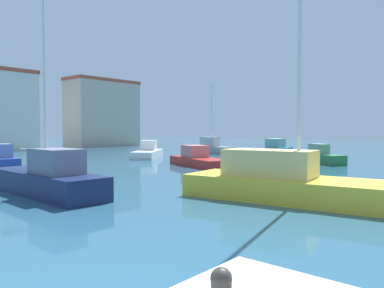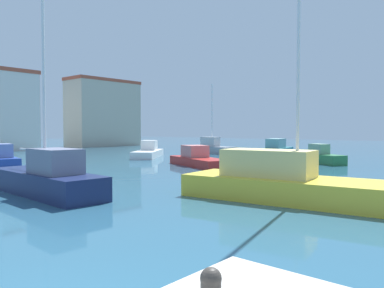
{
  "view_description": "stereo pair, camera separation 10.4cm",
  "coord_description": "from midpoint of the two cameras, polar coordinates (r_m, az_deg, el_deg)",
  "views": [
    {
      "loc": [
        -1.59,
        -4.02,
        2.8
      ],
      "look_at": [
        21.12,
        15.54,
        1.62
      ],
      "focal_mm": 35.67,
      "sensor_mm": 36.0,
      "label": 1
    },
    {
      "loc": [
        -1.52,
        -4.09,
        2.8
      ],
      "look_at": [
        21.12,
        15.54,
        1.62
      ],
      "focal_mm": 35.67,
      "sensor_mm": 36.0,
      "label": 2
    }
  ],
  "objects": [
    {
      "name": "motorboat_white_far_left",
      "position": [
        38.13,
        -6.68,
        -1.22
      ],
      "size": [
        6.59,
        5.59,
        1.67
      ],
      "color": "white",
      "rests_on": "water"
    },
    {
      "name": "sailboat_grey_center_channel",
      "position": [
        43.93,
        2.8,
        -0.56
      ],
      "size": [
        2.42,
        6.25,
        7.94
      ],
      "color": "gray",
      "rests_on": "water"
    },
    {
      "name": "waterfront_apartments",
      "position": [
        64.97,
        -13.24,
        4.55
      ],
      "size": [
        11.93,
        5.33,
        10.93
      ],
      "color": "#B2A893",
      "rests_on": "ground"
    },
    {
      "name": "sailboat_blue_mid_harbor",
      "position": [
        33.28,
        -26.88,
        -1.79
      ],
      "size": [
        3.12,
        6.41,
        10.23
      ],
      "color": "#233D93",
      "rests_on": "water"
    },
    {
      "name": "motorboat_red_distant_north",
      "position": [
        29.04,
        0.81,
        -2.29
      ],
      "size": [
        4.31,
        6.73,
        1.55
      ],
      "color": "#B22823",
      "rests_on": "water"
    },
    {
      "name": "water",
      "position": [
        29.34,
        -14.69,
        -3.31
      ],
      "size": [
        160.0,
        160.0,
        0.0
      ],
      "primitive_type": "plane",
      "color": "#285670",
      "rests_on": "ground"
    },
    {
      "name": "sailboat_yellow_distant_east",
      "position": [
        15.46,
        14.48,
        -5.6
      ],
      "size": [
        3.99,
        9.28,
        13.43
      ],
      "color": "gold",
      "rests_on": "water"
    },
    {
      "name": "motorboat_green_inner_mooring",
      "position": [
        32.66,
        18.68,
        -1.8
      ],
      "size": [
        3.27,
        4.37,
        1.59
      ],
      "color": "#28703D",
      "rests_on": "water"
    },
    {
      "name": "sailboat_navy_outer_mooring",
      "position": [
        17.33,
        -20.87,
        -4.75
      ],
      "size": [
        2.23,
        7.16,
        10.89
      ],
      "color": "#19234C",
      "rests_on": "water"
    },
    {
      "name": "motorboat_teal_near_pier",
      "position": [
        39.08,
        12.24,
        -0.94
      ],
      "size": [
        6.81,
        3.17,
        1.84
      ],
      "color": "#1E707A",
      "rests_on": "water"
    }
  ]
}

